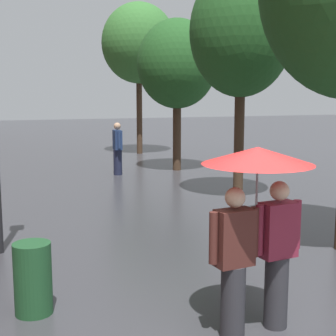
{
  "coord_description": "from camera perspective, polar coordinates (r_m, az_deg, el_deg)",
  "views": [
    {
      "loc": [
        -2.33,
        -3.99,
        2.61
      ],
      "look_at": [
        0.03,
        3.66,
        1.35
      ],
      "focal_mm": 54.19,
      "sensor_mm": 36.0,
      "label": 1
    }
  ],
  "objects": [
    {
      "name": "pedestrian_walking_midground",
      "position": [
        15.46,
        -5.69,
        2.21
      ],
      "size": [
        0.26,
        0.59,
        1.59
      ],
      "color": "#1E233D",
      "rests_on": "ground"
    },
    {
      "name": "couple_under_umbrella",
      "position": [
        5.39,
        9.97,
        -4.44
      ],
      "size": [
        1.17,
        1.17,
        2.02
      ],
      "color": "#2D2D33",
      "rests_on": "ground"
    },
    {
      "name": "street_tree_1",
      "position": [
        12.13,
        8.24,
        14.85
      ],
      "size": [
        2.38,
        2.38,
        5.4
      ],
      "color": "#473323",
      "rests_on": "ground"
    },
    {
      "name": "street_tree_2",
      "position": [
        16.22,
        1.03,
        11.58
      ],
      "size": [
        2.51,
        2.51,
        4.78
      ],
      "color": "#473323",
      "rests_on": "ground"
    },
    {
      "name": "street_tree_3",
      "position": [
        20.54,
        -3.31,
        13.81
      ],
      "size": [
        2.92,
        2.92,
        5.95
      ],
      "color": "#473323",
      "rests_on": "ground"
    },
    {
      "name": "litter_bin",
      "position": [
        6.23,
        -14.95,
        -11.92
      ],
      "size": [
        0.44,
        0.44,
        0.85
      ],
      "primitive_type": "cylinder",
      "color": "#1E4C28",
      "rests_on": "ground"
    }
  ]
}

